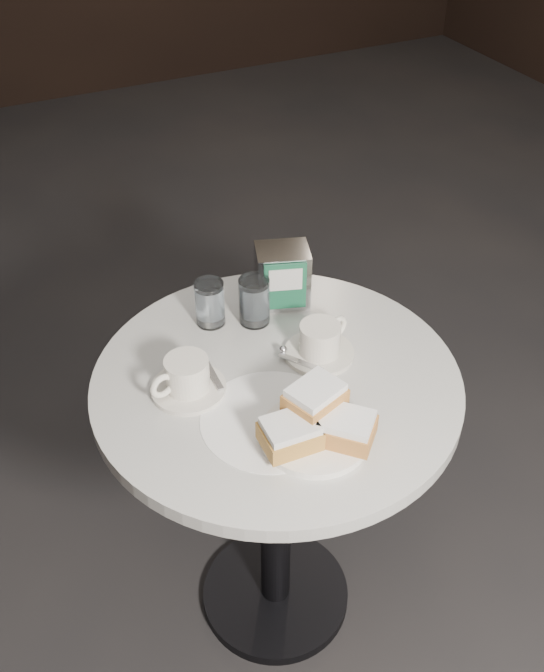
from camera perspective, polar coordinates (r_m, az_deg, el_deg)
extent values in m
plane|color=black|center=(1.99, 0.26, -19.22)|extent=(7.00, 7.00, 0.00)
cylinder|color=black|center=(1.98, 0.26, -18.99)|extent=(0.36, 0.36, 0.03)
cylinder|color=black|center=(1.69, 0.30, -12.71)|extent=(0.07, 0.07, 0.70)
cylinder|color=silver|center=(1.42, 0.35, -3.59)|extent=(0.70, 0.70, 0.03)
cylinder|color=white|center=(1.33, -0.05, -6.36)|extent=(0.27, 0.27, 0.00)
cylinder|color=white|center=(1.30, 3.25, -7.53)|extent=(0.24, 0.24, 0.01)
cube|color=#BF873A|center=(1.26, 1.39, -7.64)|extent=(0.10, 0.08, 0.03)
cube|color=white|center=(1.24, 1.40, -6.87)|extent=(0.09, 0.07, 0.01)
cube|color=#C4803C|center=(1.28, 5.64, -7.18)|extent=(0.12, 0.12, 0.03)
cube|color=white|center=(1.26, 5.71, -6.41)|extent=(0.11, 0.11, 0.01)
cube|color=#CC873E|center=(1.28, 3.29, -4.94)|extent=(0.11, 0.10, 0.03)
cube|color=white|center=(1.26, 3.33, -4.14)|extent=(0.11, 0.09, 0.01)
cylinder|color=silver|center=(1.39, -6.38, -3.98)|extent=(0.17, 0.17, 0.01)
cylinder|color=silver|center=(1.37, -6.48, -2.87)|extent=(0.10, 0.10, 0.06)
cylinder|color=#846348|center=(1.35, -6.56, -2.06)|extent=(0.09, 0.09, 0.00)
torus|color=white|center=(1.35, -8.34, -3.79)|extent=(0.05, 0.02, 0.05)
cube|color=silver|center=(1.41, -4.59, -2.84)|extent=(0.01, 0.10, 0.00)
sphere|color=#B9B9BE|center=(1.44, -5.71, -1.74)|extent=(0.02, 0.02, 0.02)
cylinder|color=beige|center=(1.46, 3.61, -1.29)|extent=(0.17, 0.17, 0.01)
cylinder|color=silver|center=(1.44, 3.67, -0.21)|extent=(0.10, 0.10, 0.06)
cylinder|color=#986D52|center=(1.42, 3.71, 0.57)|extent=(0.09, 0.09, 0.00)
torus|color=white|center=(1.47, 5.01, 0.68)|extent=(0.05, 0.03, 0.05)
cube|color=#BABABF|center=(1.43, 2.21, -2.02)|extent=(0.06, 0.08, 0.00)
sphere|color=silver|center=(1.45, 0.85, -1.06)|extent=(0.02, 0.02, 0.02)
cylinder|color=white|center=(1.52, -4.76, 2.52)|extent=(0.08, 0.08, 0.10)
cylinder|color=silver|center=(1.52, -4.75, 2.40)|extent=(0.07, 0.07, 0.08)
cylinder|color=silver|center=(1.51, -1.36, 2.68)|extent=(0.08, 0.08, 0.10)
cylinder|color=silver|center=(1.52, -1.36, 2.56)|extent=(0.07, 0.07, 0.09)
cube|color=silver|center=(1.57, 0.79, 4.64)|extent=(0.13, 0.12, 0.13)
cube|color=#1A5B3D|center=(1.52, 1.02, 3.79)|extent=(0.08, 0.03, 0.11)
cube|color=silver|center=(1.51, 1.05, 4.29)|extent=(0.07, 0.02, 0.05)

